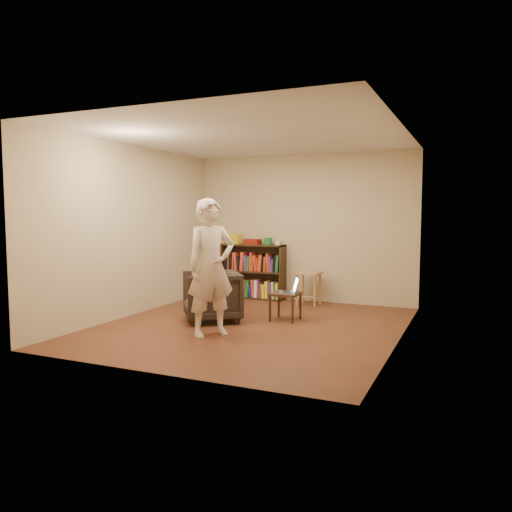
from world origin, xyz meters
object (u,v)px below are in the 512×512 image
at_px(stool, 309,278).
at_px(person, 211,268).
at_px(armchair, 212,296).
at_px(side_table, 285,297).
at_px(bookshelf, 253,275).
at_px(laptop, 291,289).

relative_size(stool, person, 0.32).
bearing_deg(stool, person, -100.89).
xyz_separation_m(armchair, side_table, (0.97, 0.47, -0.02)).
height_order(bookshelf, person, person).
bearing_deg(person, armchair, 65.05).
bearing_deg(bookshelf, laptop, -49.73).
bearing_deg(side_table, armchair, -154.22).
distance_m(armchair, side_table, 1.08).
bearing_deg(bookshelf, armchair, -83.22).
bearing_deg(armchair, laptop, 78.58).
bearing_deg(side_table, laptop, 23.26).
xyz_separation_m(laptop, person, (-0.63, -1.26, 0.42)).
height_order(bookshelf, side_table, bookshelf).
distance_m(bookshelf, side_table, 1.96).
bearing_deg(laptop, person, -50.02).
relative_size(bookshelf, laptop, 3.07).
height_order(bookshelf, laptop, bookshelf).
bearing_deg(laptop, side_table, -90.34).
bearing_deg(stool, side_table, -87.09).
relative_size(armchair, side_table, 1.96).
relative_size(bookshelf, side_table, 2.94).
bearing_deg(laptop, stool, 162.40).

